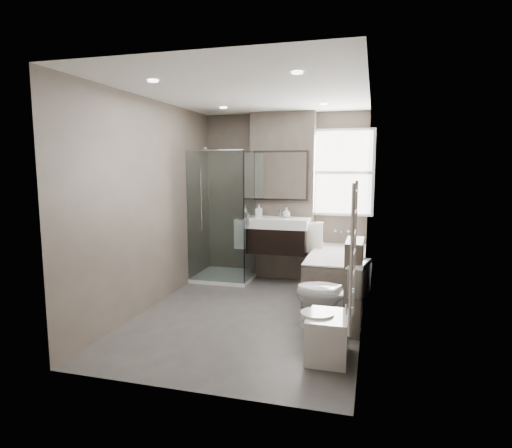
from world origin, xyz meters
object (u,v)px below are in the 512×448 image
(vanity, at_px, (278,235))
(bidet, at_px, (327,335))
(bathtub, at_px, (337,271))
(toilet, at_px, (330,294))

(vanity, xyz_separation_m, bidet, (1.01, -2.43, -0.52))
(bathtub, xyz_separation_m, toilet, (0.05, -1.38, 0.08))
(toilet, distance_m, bidet, 0.74)
(vanity, relative_size, toilet, 1.19)
(bidet, bearing_deg, toilet, 93.50)
(bathtub, distance_m, bidet, 2.11)
(bidet, bearing_deg, bathtub, 92.42)
(vanity, distance_m, toilet, 1.99)
(vanity, xyz_separation_m, toilet, (0.97, -1.71, -0.34))
(toilet, bearing_deg, bathtub, -167.24)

